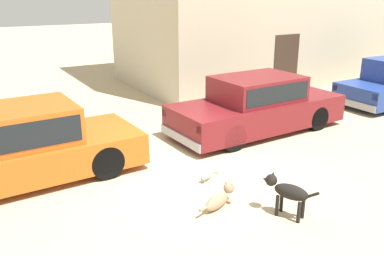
{
  "coord_description": "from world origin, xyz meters",
  "views": [
    {
      "loc": [
        -3.79,
        -6.49,
        3.51
      ],
      "look_at": [
        0.13,
        0.2,
        0.9
      ],
      "focal_mm": 38.13,
      "sensor_mm": 36.0,
      "label": 1
    }
  ],
  "objects_px": {
    "stray_dog_tan": "(220,198)",
    "stray_cat": "(207,176)",
    "parked_sedan_nearest": "(24,144)",
    "parked_sedan_second": "(257,104)",
    "stray_dog_spotted": "(287,191)"
  },
  "relations": [
    {
      "from": "parked_sedan_nearest",
      "to": "stray_cat",
      "type": "xyz_separation_m",
      "value": [
        3.03,
        -1.79,
        -0.65
      ]
    },
    {
      "from": "stray_dog_tan",
      "to": "stray_cat",
      "type": "xyz_separation_m",
      "value": [
        0.38,
        1.01,
        -0.08
      ]
    },
    {
      "from": "stray_cat",
      "to": "stray_dog_tan",
      "type": "bearing_deg",
      "value": 34.35
    },
    {
      "from": "stray_dog_tan",
      "to": "stray_cat",
      "type": "bearing_deg",
      "value": 47.89
    },
    {
      "from": "parked_sedan_second",
      "to": "stray_cat",
      "type": "distance_m",
      "value": 3.3
    },
    {
      "from": "stray_dog_spotted",
      "to": "stray_cat",
      "type": "bearing_deg",
      "value": -11.84
    },
    {
      "from": "stray_dog_spotted",
      "to": "stray_dog_tan",
      "type": "bearing_deg",
      "value": 20.02
    },
    {
      "from": "parked_sedan_second",
      "to": "stray_dog_spotted",
      "type": "distance_m",
      "value": 4.29
    },
    {
      "from": "parked_sedan_nearest",
      "to": "stray_cat",
      "type": "height_order",
      "value": "parked_sedan_nearest"
    },
    {
      "from": "parked_sedan_second",
      "to": "stray_dog_spotted",
      "type": "height_order",
      "value": "parked_sedan_second"
    },
    {
      "from": "stray_dog_spotted",
      "to": "stray_dog_tan",
      "type": "xyz_separation_m",
      "value": [
        -0.76,
        0.8,
        -0.3
      ]
    },
    {
      "from": "stray_dog_tan",
      "to": "stray_cat",
      "type": "height_order",
      "value": "stray_dog_tan"
    },
    {
      "from": "parked_sedan_second",
      "to": "stray_dog_spotted",
      "type": "relative_size",
      "value": 5.32
    },
    {
      "from": "parked_sedan_second",
      "to": "stray_dog_tan",
      "type": "bearing_deg",
      "value": -139.46
    },
    {
      "from": "parked_sedan_nearest",
      "to": "stray_dog_tan",
      "type": "distance_m",
      "value": 3.89
    }
  ]
}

